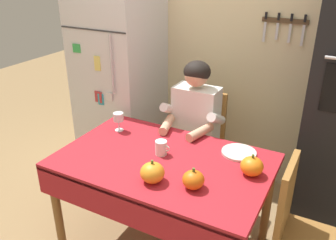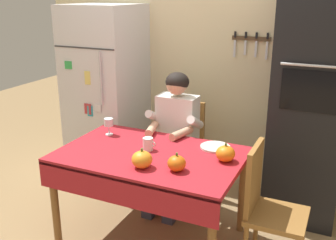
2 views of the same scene
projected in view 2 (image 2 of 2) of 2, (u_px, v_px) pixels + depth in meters
name	position (u px, v px, depth m)	size (l,w,h in m)	color
back_wall_assembly	(212.00, 57.00, 3.91)	(3.70, 0.13, 2.60)	beige
refrigerator	(107.00, 94.00, 4.10)	(0.68, 0.71, 1.80)	silver
wall_oven	(311.00, 101.00, 3.29)	(0.60, 0.64, 2.10)	black
dining_table	(149.00, 164.00, 3.03)	(1.40, 0.90, 0.74)	brown
chair_behind_person	(182.00, 145.00, 3.78)	(0.40, 0.40, 0.93)	#9E6B33
seated_person	(174.00, 129.00, 3.55)	(0.47, 0.55, 1.25)	#38384C
chair_right_side	(267.00, 204.00, 2.75)	(0.40, 0.40, 0.93)	#9E6B33
coffee_mug	(148.00, 144.00, 3.07)	(0.11, 0.08, 0.10)	white
wine_glass	(109.00, 123.00, 3.37)	(0.08, 0.08, 0.15)	white
pumpkin_large	(177.00, 163.00, 2.71)	(0.13, 0.13, 0.13)	orange
pumpkin_medium	(225.00, 154.00, 2.86)	(0.14, 0.14, 0.14)	orange
pumpkin_small	(142.00, 159.00, 2.76)	(0.15, 0.15, 0.15)	orange
serving_tray	(215.00, 147.00, 3.12)	(0.24, 0.24, 0.02)	silver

